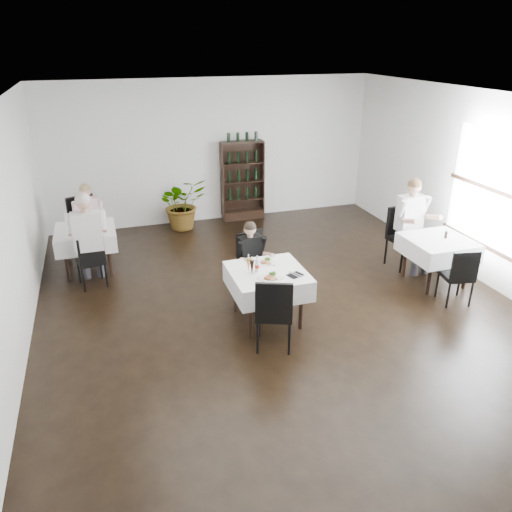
% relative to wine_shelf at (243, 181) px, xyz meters
% --- Properties ---
extents(room_shell, '(9.00, 9.00, 9.00)m').
position_rel_wine_shelf_xyz_m(room_shell, '(-0.60, -4.31, 0.65)').
color(room_shell, black).
rests_on(room_shell, ground).
extents(window_right, '(0.06, 2.30, 1.85)m').
position_rel_wine_shelf_xyz_m(window_right, '(2.88, -4.31, 0.65)').
color(window_right, white).
rests_on(window_right, room_shell).
extents(wine_shelf, '(0.90, 0.28, 1.75)m').
position_rel_wine_shelf_xyz_m(wine_shelf, '(0.00, 0.00, 0.00)').
color(wine_shelf, black).
rests_on(wine_shelf, ground).
extents(main_table, '(1.03, 1.03, 0.77)m').
position_rel_wine_shelf_xyz_m(main_table, '(-0.90, -4.31, -0.23)').
color(main_table, black).
rests_on(main_table, ground).
extents(left_table, '(0.98, 0.98, 0.77)m').
position_rel_wine_shelf_xyz_m(left_table, '(-3.30, -1.81, -0.23)').
color(left_table, black).
rests_on(left_table, ground).
extents(right_table, '(0.98, 0.98, 0.77)m').
position_rel_wine_shelf_xyz_m(right_table, '(2.10, -4.01, -0.23)').
color(right_table, black).
rests_on(right_table, ground).
extents(potted_tree, '(1.13, 1.03, 1.09)m').
position_rel_wine_shelf_xyz_m(potted_tree, '(-1.37, -0.21, -0.30)').
color(potted_tree, '#21521C').
rests_on(potted_tree, ground).
extents(main_chair_far, '(0.59, 0.60, 1.03)m').
position_rel_wine_shelf_xyz_m(main_chair_far, '(-0.84, -3.51, -0.26)').
color(main_chair_far, black).
rests_on(main_chair_far, ground).
extents(main_chair_near, '(0.60, 0.61, 1.02)m').
position_rel_wine_shelf_xyz_m(main_chair_near, '(-1.06, -5.03, -0.27)').
color(main_chair_near, black).
rests_on(main_chair_near, ground).
extents(left_chair_far, '(0.66, 0.67, 1.10)m').
position_rel_wine_shelf_xyz_m(left_chair_far, '(-3.30, -1.06, -0.22)').
color(left_chair_far, black).
rests_on(left_chair_far, ground).
extents(left_chair_near, '(0.48, 0.49, 0.90)m').
position_rel_wine_shelf_xyz_m(left_chair_near, '(-3.24, -2.49, -0.33)').
color(left_chair_near, black).
rests_on(left_chair_near, ground).
extents(right_chair_far, '(0.54, 0.54, 1.05)m').
position_rel_wine_shelf_xyz_m(right_chair_far, '(1.96, -3.21, -0.25)').
color(right_chair_far, black).
rests_on(right_chair_far, ground).
extents(right_chair_near, '(0.48, 0.49, 0.91)m').
position_rel_wine_shelf_xyz_m(right_chair_near, '(1.97, -4.75, -0.33)').
color(right_chair_near, black).
rests_on(right_chair_near, ground).
extents(diner_main, '(0.51, 0.54, 1.25)m').
position_rel_wine_shelf_xyz_m(diner_main, '(-0.92, -3.64, -0.12)').
color(diner_main, '#3A3A41').
rests_on(diner_main, ground).
extents(diner_left_far, '(0.53, 0.54, 1.37)m').
position_rel_wine_shelf_xyz_m(diner_left_far, '(-3.22, -1.23, -0.05)').
color(diner_left_far, '#3A3A41').
rests_on(diner_left_far, ground).
extents(diner_left_near, '(0.60, 0.59, 1.59)m').
position_rel_wine_shelf_xyz_m(diner_left_near, '(-3.24, -2.43, 0.08)').
color(diner_left_near, '#3A3A41').
rests_on(diner_left_near, ground).
extents(diner_right_far, '(0.63, 0.64, 1.59)m').
position_rel_wine_shelf_xyz_m(diner_right_far, '(2.04, -3.37, 0.08)').
color(diner_right_far, '#3A3A41').
rests_on(diner_right_far, ground).
extents(plate_far, '(0.27, 0.27, 0.07)m').
position_rel_wine_shelf_xyz_m(plate_far, '(-0.84, -4.06, -0.06)').
color(plate_far, white).
rests_on(plate_far, main_table).
extents(plate_near, '(0.35, 0.35, 0.08)m').
position_rel_wine_shelf_xyz_m(plate_near, '(-0.94, -4.56, -0.06)').
color(plate_near, white).
rests_on(plate_near, main_table).
extents(pilsner_dark, '(0.06, 0.06, 0.27)m').
position_rel_wine_shelf_xyz_m(pilsner_dark, '(-1.14, -4.37, 0.03)').
color(pilsner_dark, black).
rests_on(pilsner_dark, main_table).
extents(pilsner_lager, '(0.06, 0.06, 0.26)m').
position_rel_wine_shelf_xyz_m(pilsner_lager, '(-1.16, -4.26, 0.03)').
color(pilsner_lager, '#B9822F').
rests_on(pilsner_lager, main_table).
extents(coke_bottle, '(0.06, 0.06, 0.24)m').
position_rel_wine_shelf_xyz_m(coke_bottle, '(-1.04, -4.28, 0.02)').
color(coke_bottle, silver).
rests_on(coke_bottle, main_table).
extents(napkin_cutlery, '(0.24, 0.22, 0.02)m').
position_rel_wine_shelf_xyz_m(napkin_cutlery, '(-0.59, -4.55, -0.07)').
color(napkin_cutlery, black).
rests_on(napkin_cutlery, main_table).
extents(pepper_mill, '(0.06, 0.06, 0.11)m').
position_rel_wine_shelf_xyz_m(pepper_mill, '(2.23, -4.01, -0.02)').
color(pepper_mill, black).
rests_on(pepper_mill, right_table).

